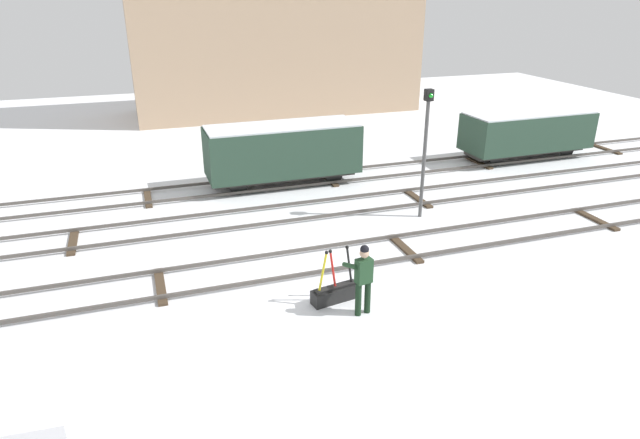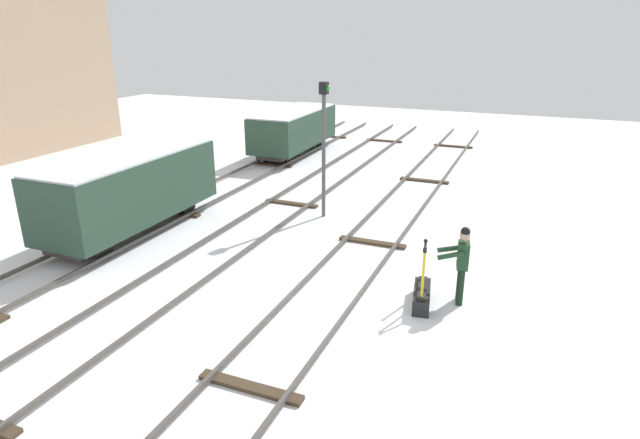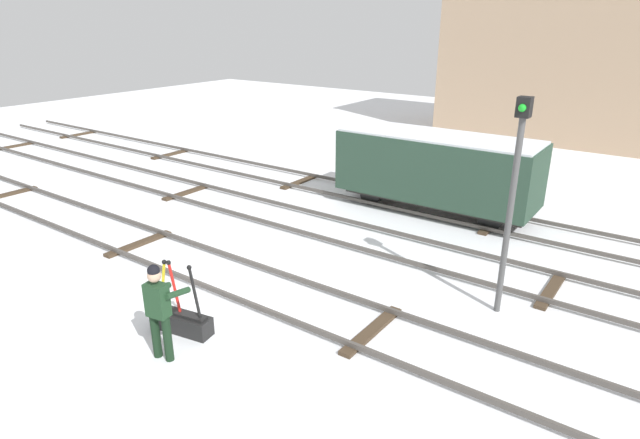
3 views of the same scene
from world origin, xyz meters
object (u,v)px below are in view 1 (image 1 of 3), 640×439
object	(u,v)px
switch_lever_frame	(335,292)
signal_post	(425,142)
freight_car_near_switch	(283,151)
freight_car_far_end	(527,132)
rail_worker	(363,275)

from	to	relation	value
switch_lever_frame	signal_post	xyz separation A→B (m)	(4.61, 4.23, 2.34)
freight_car_near_switch	freight_car_far_end	world-z (taller)	freight_car_near_switch
freight_car_far_end	freight_car_near_switch	bearing A→B (deg)	178.94
rail_worker	freight_car_near_switch	bearing A→B (deg)	75.86
rail_worker	freight_car_far_end	distance (m)	15.37
signal_post	freight_car_near_switch	size ratio (longest dim) A/B	0.73
switch_lever_frame	rail_worker	distance (m)	1.14
signal_post	freight_car_far_end	xyz separation A→B (m)	(7.76, 4.69, -1.35)
rail_worker	freight_car_far_end	world-z (taller)	freight_car_far_end
switch_lever_frame	freight_car_far_end	xyz separation A→B (m)	(12.37, 8.91, 0.99)
rail_worker	switch_lever_frame	bearing A→B (deg)	109.02
rail_worker	signal_post	size ratio (longest dim) A/B	0.42
signal_post	freight_car_near_switch	distance (m)	5.99
rail_worker	freight_car_far_end	bearing A→B (deg)	28.74
switch_lever_frame	freight_car_near_switch	bearing A→B (deg)	72.94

